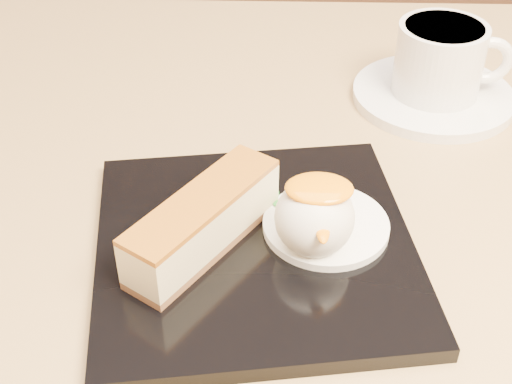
{
  "coord_description": "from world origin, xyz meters",
  "views": [
    {
      "loc": [
        -0.02,
        -0.41,
        1.07
      ],
      "look_at": [
        -0.03,
        -0.02,
        0.76
      ],
      "focal_mm": 50.0,
      "sensor_mm": 36.0,
      "label": 1
    }
  ],
  "objects_px": {
    "cheesecake": "(203,222)",
    "coffee_cup": "(442,58)",
    "ice_cream_scoop": "(314,218)",
    "saucer": "(433,96)",
    "dessert_plate": "(255,247)",
    "table": "(295,349)"
  },
  "relations": [
    {
      "from": "ice_cream_scoop",
      "to": "saucer",
      "type": "height_order",
      "value": "ice_cream_scoop"
    },
    {
      "from": "table",
      "to": "ice_cream_scoop",
      "type": "xyz_separation_m",
      "value": [
        0.01,
        -0.05,
        0.19
      ]
    },
    {
      "from": "table",
      "to": "ice_cream_scoop",
      "type": "height_order",
      "value": "ice_cream_scoop"
    },
    {
      "from": "table",
      "to": "cheesecake",
      "type": "relative_size",
      "value": 6.29
    },
    {
      "from": "table",
      "to": "saucer",
      "type": "height_order",
      "value": "saucer"
    },
    {
      "from": "ice_cream_scoop",
      "to": "coffee_cup",
      "type": "xyz_separation_m",
      "value": [
        0.12,
        0.22,
        0.01
      ]
    },
    {
      "from": "dessert_plate",
      "to": "coffee_cup",
      "type": "xyz_separation_m",
      "value": [
        0.16,
        0.22,
        0.04
      ]
    },
    {
      "from": "coffee_cup",
      "to": "dessert_plate",
      "type": "bearing_deg",
      "value": -126.12
    },
    {
      "from": "dessert_plate",
      "to": "cheesecake",
      "type": "xyz_separation_m",
      "value": [
        -0.04,
        -0.0,
        0.03
      ]
    },
    {
      "from": "cheesecake",
      "to": "table",
      "type": "bearing_deg",
      "value": -20.95
    },
    {
      "from": "table",
      "to": "dessert_plate",
      "type": "distance_m",
      "value": 0.17
    },
    {
      "from": "dessert_plate",
      "to": "table",
      "type": "bearing_deg",
      "value": 51.76
    },
    {
      "from": "cheesecake",
      "to": "ice_cream_scoop",
      "type": "xyz_separation_m",
      "value": [
        0.08,
        -0.0,
        0.01
      ]
    },
    {
      "from": "saucer",
      "to": "coffee_cup",
      "type": "bearing_deg",
      "value": -0.73
    },
    {
      "from": "table",
      "to": "coffee_cup",
      "type": "height_order",
      "value": "coffee_cup"
    },
    {
      "from": "cheesecake",
      "to": "ice_cream_scoop",
      "type": "height_order",
      "value": "ice_cream_scoop"
    },
    {
      "from": "cheesecake",
      "to": "coffee_cup",
      "type": "xyz_separation_m",
      "value": [
        0.2,
        0.22,
        0.01
      ]
    },
    {
      "from": "ice_cream_scoop",
      "to": "dessert_plate",
      "type": "bearing_deg",
      "value": 172.87
    },
    {
      "from": "table",
      "to": "coffee_cup",
      "type": "bearing_deg",
      "value": 53.5
    },
    {
      "from": "dessert_plate",
      "to": "saucer",
      "type": "relative_size",
      "value": 1.47
    },
    {
      "from": "ice_cream_scoop",
      "to": "coffee_cup",
      "type": "bearing_deg",
      "value": 61.07
    },
    {
      "from": "table",
      "to": "cheesecake",
      "type": "xyz_separation_m",
      "value": [
        -0.07,
        -0.05,
        0.19
      ]
    }
  ]
}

